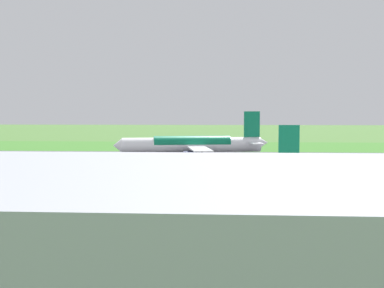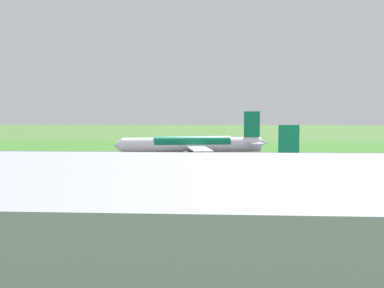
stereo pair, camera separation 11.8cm
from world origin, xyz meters
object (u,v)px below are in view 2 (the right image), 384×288
(airliner_parked_mid, at_px, (213,166))
(no_stopping_sign, at_px, (214,145))
(service_car_followme, at_px, (337,159))
(airliner_main, at_px, (193,144))
(traffic_cone_orange, at_px, (202,148))
(terminal_building, at_px, (271,260))
(service_truck_baggage, at_px, (199,161))

(airliner_parked_mid, xyz_separation_m, no_stopping_sign, (1.43, -92.36, -1.76))
(service_car_followme, relative_size, no_stopping_sign, 1.47)
(airliner_main, bearing_deg, traffic_cone_orange, -92.26)
(terminal_building, height_order, service_truck_baggage, terminal_building)
(airliner_main, bearing_deg, terminal_building, 95.75)
(service_truck_baggage, relative_size, service_car_followme, 1.43)
(no_stopping_sign, height_order, traffic_cone_orange, no_stopping_sign)
(terminal_building, xyz_separation_m, traffic_cone_orange, (11.76, -171.63, -5.94))
(airliner_main, bearing_deg, airliner_parked_mid, 98.04)
(terminal_building, height_order, service_car_followme, terminal_building)
(airliner_main, bearing_deg, service_car_followme, 163.39)
(service_car_followme, bearing_deg, airliner_parked_mid, 48.37)
(terminal_building, relative_size, no_stopping_sign, 44.63)
(airliner_main, xyz_separation_m, airliner_parked_mid, (-7.96, 56.32, -0.87))
(no_stopping_sign, bearing_deg, terminal_building, 92.31)
(service_car_followme, distance_m, no_stopping_sign, 63.40)
(airliner_parked_mid, bearing_deg, terminal_building, 94.04)
(airliner_parked_mid, height_order, no_stopping_sign, airliner_parked_mid)
(terminal_building, relative_size, traffic_cone_orange, 238.38)
(airliner_main, distance_m, traffic_cone_orange, 39.66)
(service_truck_baggage, height_order, traffic_cone_orange, service_truck_baggage)
(airliner_main, relative_size, service_truck_baggage, 8.74)
(service_truck_baggage, relative_size, traffic_cone_orange, 11.21)
(airliner_parked_mid, height_order, terminal_building, terminal_building)
(airliner_parked_mid, xyz_separation_m, service_truck_baggage, (4.62, -30.20, -2.08))
(airliner_main, xyz_separation_m, no_stopping_sign, (-6.53, -36.04, -2.62))
(airliner_main, height_order, no_stopping_sign, airliner_main)
(airliner_parked_mid, xyz_separation_m, traffic_cone_orange, (6.40, -95.74, -3.21))
(airliner_parked_mid, height_order, service_truck_baggage, airliner_parked_mid)
(terminal_building, bearing_deg, no_stopping_sign, -87.69)
(airliner_parked_mid, relative_size, service_car_followme, 10.13)
(terminal_building, distance_m, service_car_followme, 123.04)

